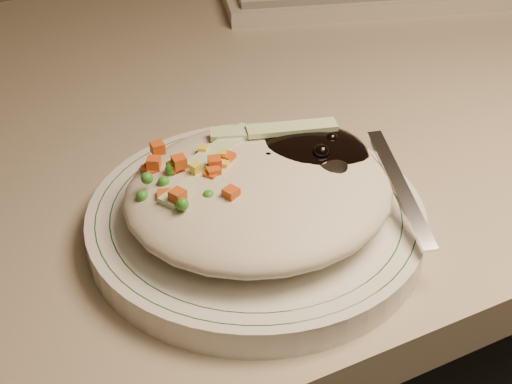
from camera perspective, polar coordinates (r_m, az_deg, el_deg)
name	(u,v)px	position (r m, az deg, el deg)	size (l,w,h in m)	color
desk	(219,249)	(0.82, -2.97, -4.58)	(1.40, 0.70, 0.74)	gray
plate	(256,221)	(0.52, 0.00, -2.31)	(0.25, 0.25, 0.02)	silver
plate_rim	(256,210)	(0.52, 0.00, -1.44)	(0.23, 0.23, 0.00)	#144723
meal	(262,185)	(0.50, 0.48, 0.60)	(0.21, 0.19, 0.05)	#C0B59C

